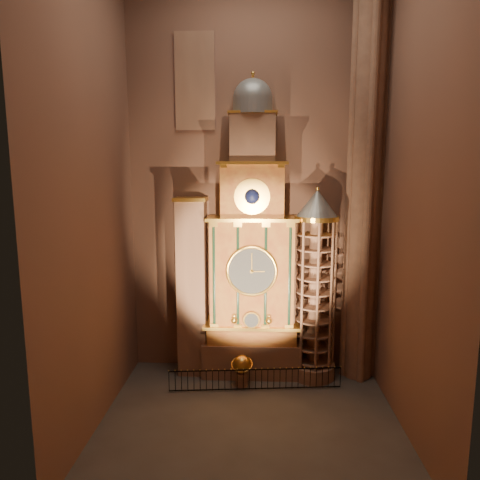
{
  "coord_description": "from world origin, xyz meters",
  "views": [
    {
      "loc": [
        0.31,
        -18.49,
        11.55
      ],
      "look_at": [
        -0.59,
        3.0,
        8.15
      ],
      "focal_mm": 32.0,
      "sensor_mm": 36.0,
      "label": 1
    }
  ],
  "objects_px": {
    "astronomical_clock": "(252,261)",
    "celestial_globe": "(242,368)",
    "stair_turret": "(315,287)",
    "iron_railing": "(256,379)",
    "portrait_tower": "(192,286)"
  },
  "relations": [
    {
      "from": "astronomical_clock",
      "to": "stair_turret",
      "type": "height_order",
      "value": "astronomical_clock"
    },
    {
      "from": "portrait_tower",
      "to": "stair_turret",
      "type": "distance_m",
      "value": 6.91
    },
    {
      "from": "astronomical_clock",
      "to": "stair_turret",
      "type": "relative_size",
      "value": 1.55
    },
    {
      "from": "astronomical_clock",
      "to": "iron_railing",
      "type": "distance_m",
      "value": 6.4
    },
    {
      "from": "astronomical_clock",
      "to": "celestial_globe",
      "type": "xyz_separation_m",
      "value": [
        -0.51,
        -1.57,
        -5.64
      ]
    },
    {
      "from": "stair_turret",
      "to": "celestial_globe",
      "type": "height_order",
      "value": "stair_turret"
    },
    {
      "from": "astronomical_clock",
      "to": "celestial_globe",
      "type": "distance_m",
      "value": 5.87
    },
    {
      "from": "iron_railing",
      "to": "portrait_tower",
      "type": "bearing_deg",
      "value": 150.22
    },
    {
      "from": "stair_turret",
      "to": "iron_railing",
      "type": "relative_size",
      "value": 1.18
    },
    {
      "from": "astronomical_clock",
      "to": "stair_turret",
      "type": "distance_m",
      "value": 3.78
    },
    {
      "from": "astronomical_clock",
      "to": "iron_railing",
      "type": "xyz_separation_m",
      "value": [
        0.25,
        -2.07,
        -6.05
      ]
    },
    {
      "from": "stair_turret",
      "to": "iron_railing",
      "type": "height_order",
      "value": "stair_turret"
    },
    {
      "from": "astronomical_clock",
      "to": "portrait_tower",
      "type": "xyz_separation_m",
      "value": [
        -3.4,
        0.02,
        -1.53
      ]
    },
    {
      "from": "portrait_tower",
      "to": "iron_railing",
      "type": "height_order",
      "value": "portrait_tower"
    },
    {
      "from": "celestial_globe",
      "to": "iron_railing",
      "type": "relative_size",
      "value": 0.19
    }
  ]
}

